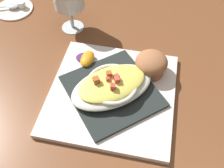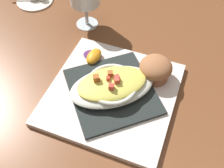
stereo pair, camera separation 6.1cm
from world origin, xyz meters
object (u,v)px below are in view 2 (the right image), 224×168
Objects in this scene: orange_garnish at (94,56)px; square_plate at (112,94)px; muffin at (156,69)px; creamer_saucer at (35,0)px; gratin_dish at (112,85)px.

square_plate is at bearing -46.30° from orange_garnish.
muffin reaches higher than orange_garnish.
orange_garnish is (-0.16, 0.01, -0.02)m from muffin.
orange_garnish reaches higher than creamer_saucer.
square_plate is 0.12m from orange_garnish.
creamer_saucer is at bearing 146.58° from orange_garnish.
muffin is (0.08, 0.08, 0.00)m from gratin_dish.
muffin reaches higher than gratin_dish.
gratin_dish reaches higher than creamer_saucer.
gratin_dish is 1.92× the size of creamer_saucer.
gratin_dish reaches higher than orange_garnish.
gratin_dish is 3.70× the size of orange_garnish.
square_plate is 0.12m from muffin.
orange_garnish is (-0.08, 0.08, 0.02)m from square_plate.
creamer_saucer is at bearing 156.63° from muffin.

